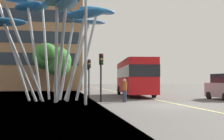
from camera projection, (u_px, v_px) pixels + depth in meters
ground at (155, 107)px, 16.16m from camera, size 120.00×240.00×0.10m
red_bus at (135, 76)px, 27.00m from camera, size 3.58×10.09×3.75m
leaf_sculpture at (49, 16)px, 20.34m from camera, size 10.83×11.90×8.76m
traffic_light_kerb_near at (101, 67)px, 19.37m from camera, size 0.28×0.42×3.46m
traffic_light_kerb_far at (89, 70)px, 24.39m from camera, size 0.28×0.42×3.46m
traffic_light_island_mid at (87, 71)px, 26.45m from camera, size 0.28×0.42×3.41m
street_lamp at (92, 16)px, 17.23m from camera, size 1.86×0.44×9.06m
tree_pavement_near at (54, 59)px, 38.79m from camera, size 5.55×4.61×6.96m
pedestrian at (125, 90)px, 19.11m from camera, size 0.34×0.34×1.66m
backdrop_building at (22, 21)px, 45.91m from camera, size 19.82×10.18×23.60m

